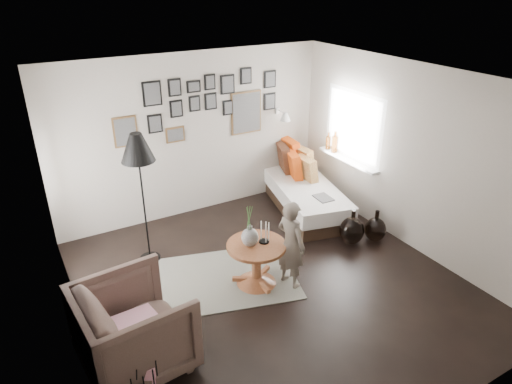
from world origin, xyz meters
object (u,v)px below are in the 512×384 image
vase (250,234)px  demijohn_small (375,229)px  magazine_basket (139,381)px  floor_lamp (138,153)px  child (291,244)px  armchair (134,328)px  pedestal_table (256,266)px  demijohn_large (352,230)px  daybed (301,190)px

vase → demijohn_small: 2.21m
magazine_basket → vase: bearing=30.0°
vase → floor_lamp: size_ratio=0.29×
floor_lamp → child: (1.38, -1.44, -1.00)m
child → vase: bearing=49.1°
armchair → child: 2.12m
vase → demijohn_small: vase is taller
demijohn_small → child: (-1.69, -0.24, 0.40)m
pedestal_table → demijohn_large: size_ratio=1.37×
armchair → magazine_basket: armchair is taller
floor_lamp → child: floor_lamp is taller
vase → magazine_basket: bearing=-150.0°
armchair → child: child is taller
vase → child: 0.53m
daybed → floor_lamp: floor_lamp is taller
vase → floor_lamp: (-0.93, 1.20, 0.84)m
armchair → demijohn_small: armchair is taller
vase → demijohn_large: (1.79, 0.13, -0.54)m
pedestal_table → vase: size_ratio=1.40×
pedestal_table → demijohn_large: 1.72m
demijohn_large → child: size_ratio=0.46×
demijohn_large → demijohn_small: demijohn_large is taller
floor_lamp → daybed: bearing=4.9°
demijohn_small → demijohn_large: bearing=161.1°
child → armchair: bearing=86.2°
magazine_basket → demijohn_small: bearing=14.7°
demijohn_small → child: bearing=-171.8°
magazine_basket → demijohn_large: 3.71m
vase → demijohn_large: vase is taller
pedestal_table → demijohn_large: (1.71, 0.15, -0.06)m
floor_lamp → magazine_basket: size_ratio=4.35×
magazine_basket → demijohn_small: 4.01m
magazine_basket → floor_lamp: bearing=69.9°
armchair → magazine_basket: 0.51m
demijohn_large → demijohn_small: (0.35, -0.12, -0.02)m
floor_lamp → magazine_basket: (-0.81, -2.21, -1.38)m
daybed → demijohn_large: bearing=-77.2°
vase → armchair: 1.76m
armchair → floor_lamp: floor_lamp is taller
floor_lamp → demijohn_large: bearing=-21.5°
magazine_basket → child: (2.19, 0.77, 0.38)m
vase → daybed: size_ratio=0.24×
pedestal_table → armchair: bearing=-161.8°
daybed → armchair: (-3.44, -2.02, 0.15)m
pedestal_table → magazine_basket: pedestal_table is taller
pedestal_table → magazine_basket: 2.07m
vase → demijohn_large: 1.87m
vase → magazine_basket: (-1.74, -1.01, -0.54)m
demijohn_large → armchair: bearing=-168.2°
daybed → magazine_basket: daybed is taller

